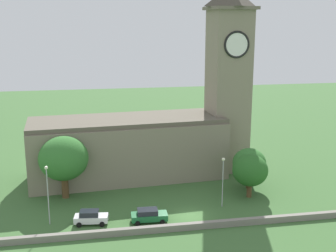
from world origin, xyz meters
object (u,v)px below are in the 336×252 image
Objects in this scene: streetlamp_west_end at (47,186)px; tree_riverside_east at (250,170)px; car_green at (149,215)px; tree_churchyard at (249,163)px; car_white at (91,217)px; tree_by_tower at (64,159)px; church at (155,129)px; streetlamp_west_mid at (223,174)px.

streetlamp_west_end is 28.04m from tree_riverside_east.
tree_churchyard is (16.53, 8.78, 3.10)m from car_green.
tree_by_tower is at bearing 110.74° from car_white.
car_white is at bearing -69.26° from tree_by_tower.
church is 4.76× the size of streetlamp_west_end.
streetlamp_west_end is at bearing -171.87° from tree_riverside_east.
tree_riverside_east is (11.90, -12.11, -3.67)m from church.
tree_by_tower is 27.40m from tree_churchyard.
tree_riverside_east is (27.74, 3.96, -1.01)m from streetlamp_west_end.
streetlamp_west_mid is at bearing 7.00° from car_white.
streetlamp_west_end reaches higher than car_white.
car_white is 18.32m from streetlamp_west_mid.
car_white is at bearing -173.00° from streetlamp_west_mid.
church is at bearing 78.72° from car_green.
tree_churchyard is (13.03, -8.79, -3.76)m from church.
tree_churchyard is at bearing -2.50° from tree_by_tower.
car_green is 11.57m from streetlamp_west_mid.
streetlamp_west_end is 1.23× the size of tree_churchyard.
tree_by_tower is (-14.28, -7.59, -1.83)m from church.
tree_riverside_east is (22.66, 4.79, 3.15)m from car_white.
tree_riverside_east is (15.41, 5.45, 3.19)m from car_green.
church is at bearing 57.52° from car_white.
streetlamp_west_mid is 22.50m from tree_by_tower.
church is 21.16m from car_white.
car_white is at bearing -168.07° from tree_riverside_east.
tree_by_tower is 1.45× the size of tree_churchyard.
tree_riverside_east reaches higher than car_white.
car_white is at bearing -161.17° from tree_churchyard.
tree_churchyard is (28.87, 7.29, -1.10)m from streetlamp_west_end.
car_white is at bearing -122.48° from church.
car_green is 13.12m from streetlamp_west_end.
tree_churchyard is at bearing -34.00° from church.
church is 16.59m from streetlamp_west_mid.
car_white reaches higher than car_green.
car_white is 23.37m from tree_riverside_east.
church is 5.20× the size of streetlamp_west_mid.
streetlamp_west_end reaches higher than tree_riverside_east.
tree_riverside_east is at bearing 28.15° from streetlamp_west_mid.
car_white is 11.13m from tree_by_tower.
streetlamp_west_end is (-5.08, 0.83, 4.17)m from car_white.
church is at bearing 146.00° from tree_churchyard.
tree_by_tower reaches higher than car_white.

